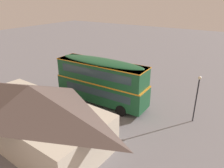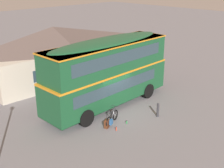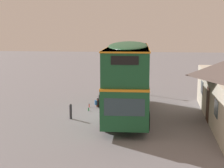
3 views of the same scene
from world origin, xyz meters
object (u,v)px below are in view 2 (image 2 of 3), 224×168
Objects in this scene: touring_bicycle at (112,118)px; backpack_on_ground at (107,123)px; kerb_bollard at (158,110)px; water_bottle_green_metal at (127,122)px; double_decker_bus at (108,70)px; water_bottle_red_squeeze at (116,129)px.

backpack_on_ground is at bearing -166.97° from touring_bicycle.
backpack_on_ground is 0.58× the size of kerb_bollard.
water_bottle_green_metal is at bearing 160.57° from kerb_bollard.
double_decker_bus is 37.72× the size of water_bottle_red_squeeze.
water_bottle_green_metal is at bearing 7.27° from water_bottle_red_squeeze.
touring_bicycle is 0.92m from water_bottle_red_squeeze.
touring_bicycle reaches higher than water_bottle_green_metal.
double_decker_bus reaches higher than backpack_on_ground.
kerb_bollard reaches higher than backpack_on_ground.
double_decker_bus is at bearing 53.57° from water_bottle_red_squeeze.
backpack_on_ground is at bearing 104.55° from water_bottle_red_squeeze.
water_bottle_red_squeeze is (-1.08, -0.14, 0.02)m from water_bottle_green_metal.
water_bottle_green_metal is 2.33m from kerb_bollard.
water_bottle_red_squeeze is 3.33m from kerb_bollard.
kerb_bollard is (2.83, -1.41, 0.13)m from touring_bicycle.
kerb_bollard is at bearing -19.43° from water_bottle_green_metal.
double_decker_bus is 6.13× the size of touring_bicycle.
water_bottle_red_squeeze is at bearing -172.73° from water_bottle_green_metal.
touring_bicycle is (-1.75, -2.14, -2.27)m from double_decker_bus.
double_decker_bus is 10.29× the size of kerb_bollard.
double_decker_bus reaches higher than water_bottle_green_metal.
water_bottle_green_metal is (1.25, -0.51, -0.19)m from backpack_on_ground.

